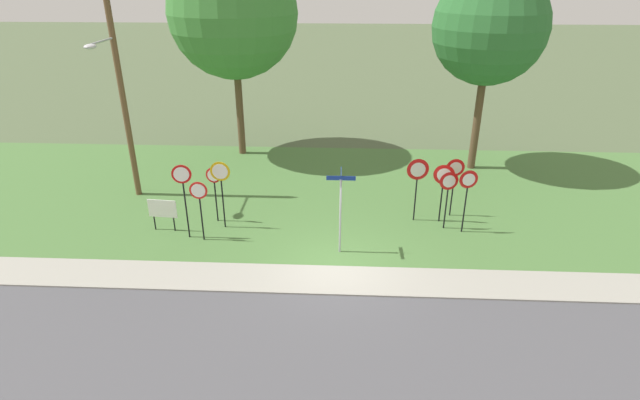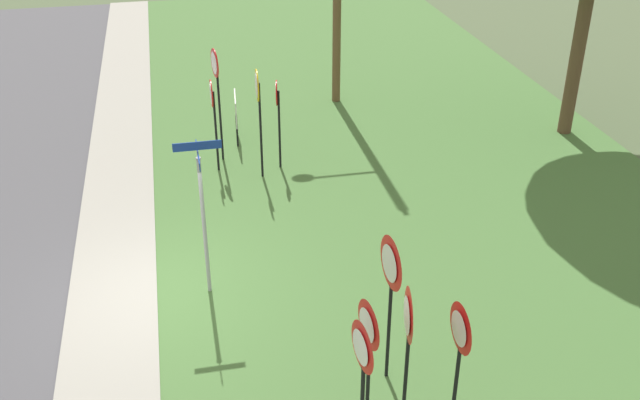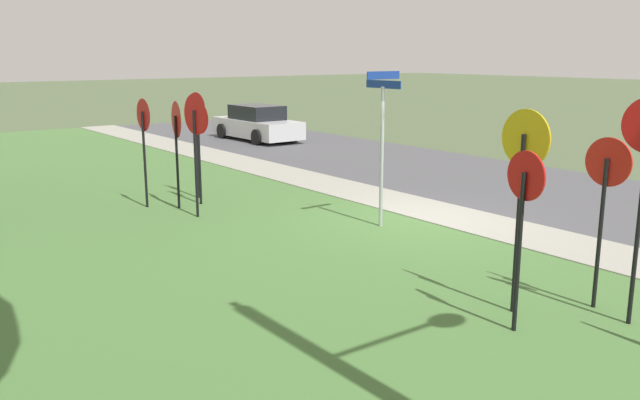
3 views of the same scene
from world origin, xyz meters
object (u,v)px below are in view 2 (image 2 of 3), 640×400
at_px(street_name_post, 202,206).
at_px(stop_sign_far_center, 217,81).
at_px(yield_sign_far_left, 407,327).
at_px(notice_board, 236,111).
at_px(stop_sign_near_left, 258,100).
at_px(stop_sign_near_right, 278,107).
at_px(stop_sign_far_left, 213,107).
at_px(yield_sign_near_left, 458,344).
at_px(yield_sign_center, 367,339).
at_px(yield_sign_near_right, 390,276).
at_px(yield_sign_far_right, 361,365).

bearing_deg(street_name_post, stop_sign_far_center, 172.13).
height_order(yield_sign_far_left, street_name_post, street_name_post).
xyz_separation_m(stop_sign_far_center, notice_board, (-1.07, 0.51, -1.23)).
height_order(stop_sign_near_left, stop_sign_near_right, stop_sign_near_left).
distance_m(stop_sign_far_left, yield_sign_near_left, 9.66).
distance_m(stop_sign_near_right, yield_sign_center, 8.75).
bearing_deg(yield_sign_near_right, stop_sign_near_right, 178.44).
xyz_separation_m(yield_sign_center, street_name_post, (-3.94, -1.91, 0.09)).
bearing_deg(yield_sign_near_left, notice_board, -171.98).
distance_m(stop_sign_near_left, yield_sign_center, 8.36).
distance_m(stop_sign_far_left, yield_sign_center, 9.00).
bearing_deg(street_name_post, yield_sign_far_right, 19.63).
height_order(stop_sign_far_left, yield_sign_near_left, yield_sign_near_left).
distance_m(yield_sign_far_left, street_name_post, 4.59).
bearing_deg(yield_sign_far_left, yield_sign_far_right, -39.66).
distance_m(stop_sign_near_left, street_name_post, 4.68).
distance_m(stop_sign_near_left, stop_sign_far_left, 1.19).
height_order(stop_sign_far_center, yield_sign_far_left, stop_sign_far_center).
height_order(stop_sign_far_left, yield_sign_near_right, yield_sign_near_right).
relative_size(yield_sign_near_right, yield_sign_center, 1.11).
bearing_deg(yield_sign_near_left, yield_sign_far_left, -135.34).
relative_size(stop_sign_far_left, street_name_post, 0.76).
bearing_deg(yield_sign_near_right, notice_board, -177.20).
bearing_deg(stop_sign_near_right, street_name_post, -13.93).
distance_m(stop_sign_near_right, yield_sign_far_left, 8.68).
xyz_separation_m(yield_sign_far_left, street_name_post, (-3.86, -2.48, 0.04)).
bearing_deg(yield_sign_near_left, yield_sign_center, -112.58).
distance_m(stop_sign_near_left, yield_sign_near_left, 8.90).
relative_size(yield_sign_far_right, street_name_post, 0.82).
xyz_separation_m(stop_sign_near_right, yield_sign_near_left, (9.19, 0.93, 0.20)).
xyz_separation_m(stop_sign_near_left, stop_sign_far_center, (-1.14, -0.84, 0.11)).
distance_m(stop_sign_far_left, yield_sign_far_left, 9.03).
relative_size(stop_sign_near_left, stop_sign_far_center, 0.94).
relative_size(stop_sign_near_left, yield_sign_near_left, 1.11).
height_order(stop_sign_near_left, yield_sign_near_right, stop_sign_near_left).
height_order(yield_sign_center, notice_board, yield_sign_center).
xyz_separation_m(yield_sign_near_right, street_name_post, (-2.88, -2.52, -0.13)).
bearing_deg(street_name_post, stop_sign_near_right, 156.31).
bearing_deg(stop_sign_far_center, yield_sign_center, -1.52).
height_order(stop_sign_near_right, yield_sign_far_right, yield_sign_far_right).
bearing_deg(stop_sign_far_center, yield_sign_far_left, 1.97).
relative_size(yield_sign_far_left, yield_sign_center, 1.02).
relative_size(stop_sign_far_left, stop_sign_far_center, 0.81).
height_order(yield_sign_near_left, yield_sign_center, yield_sign_near_left).
distance_m(stop_sign_near_left, notice_board, 2.50).
relative_size(stop_sign_near_left, notice_board, 2.14).
bearing_deg(notice_board, yield_sign_center, 8.38).
height_order(yield_sign_near_left, yield_sign_near_right, yield_sign_near_right).
bearing_deg(yield_sign_far_left, yield_sign_near_left, 55.64).
distance_m(stop_sign_far_left, yield_sign_far_right, 9.60).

